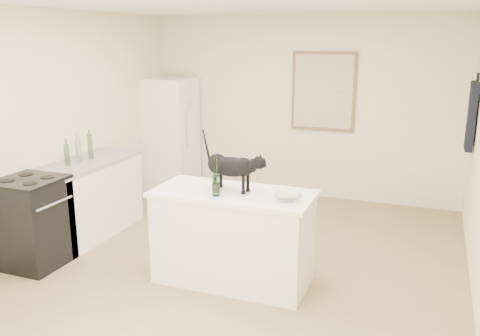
{
  "coord_description": "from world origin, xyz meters",
  "views": [
    {
      "loc": [
        1.78,
        -4.37,
        2.29
      ],
      "look_at": [
        0.15,
        -0.15,
        1.12
      ],
      "focal_mm": 37.86,
      "sensor_mm": 36.0,
      "label": 1
    }
  ],
  "objects_px": {
    "fridge": "(171,134)",
    "black_cat": "(231,169)",
    "glass_bowl": "(288,198)",
    "stove": "(33,223)",
    "wine_bottle": "(216,178)"
  },
  "relations": [
    {
      "from": "fridge",
      "to": "black_cat",
      "type": "bearing_deg",
      "value": -51.33
    },
    {
      "from": "fridge",
      "to": "glass_bowl",
      "type": "xyz_separation_m",
      "value": [
        2.6,
        -2.63,
        0.08
      ]
    },
    {
      "from": "fridge",
      "to": "glass_bowl",
      "type": "distance_m",
      "value": 3.7
    },
    {
      "from": "fridge",
      "to": "black_cat",
      "type": "height_order",
      "value": "fridge"
    },
    {
      "from": "stove",
      "to": "black_cat",
      "type": "distance_m",
      "value": 2.16
    },
    {
      "from": "stove",
      "to": "black_cat",
      "type": "bearing_deg",
      "value": 12.07
    },
    {
      "from": "glass_bowl",
      "to": "wine_bottle",
      "type": "bearing_deg",
      "value": -172.25
    },
    {
      "from": "wine_bottle",
      "to": "black_cat",
      "type": "bearing_deg",
      "value": 72.39
    },
    {
      "from": "stove",
      "to": "fridge",
      "type": "relative_size",
      "value": 0.53
    },
    {
      "from": "stove",
      "to": "black_cat",
      "type": "xyz_separation_m",
      "value": [
        2.02,
        0.43,
        0.65
      ]
    },
    {
      "from": "wine_bottle",
      "to": "glass_bowl",
      "type": "xyz_separation_m",
      "value": [
        0.65,
        0.09,
        -0.13
      ]
    },
    {
      "from": "stove",
      "to": "fridge",
      "type": "xyz_separation_m",
      "value": [
        0.0,
        2.95,
        0.4
      ]
    },
    {
      "from": "wine_bottle",
      "to": "glass_bowl",
      "type": "bearing_deg",
      "value": 7.75
    },
    {
      "from": "fridge",
      "to": "stove",
      "type": "bearing_deg",
      "value": -90.0
    },
    {
      "from": "stove",
      "to": "glass_bowl",
      "type": "xyz_separation_m",
      "value": [
        2.6,
        0.32,
        0.48
      ]
    }
  ]
}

